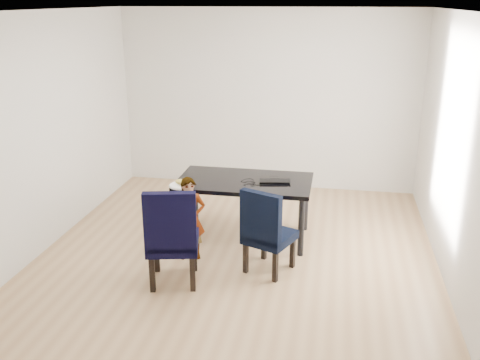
% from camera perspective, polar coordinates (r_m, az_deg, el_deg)
% --- Properties ---
extents(floor, '(4.50, 5.00, 0.01)m').
position_cam_1_polar(floor, '(6.24, -0.34, -8.04)').
color(floor, tan).
rests_on(floor, ground).
extents(ceiling, '(4.50, 5.00, 0.01)m').
position_cam_1_polar(ceiling, '(5.57, -0.39, 17.69)').
color(ceiling, white).
rests_on(ceiling, wall_back).
extents(wall_back, '(4.50, 0.01, 2.70)m').
position_cam_1_polar(wall_back, '(8.17, 2.97, 8.47)').
color(wall_back, silver).
rests_on(wall_back, ground).
extents(wall_front, '(4.50, 0.01, 2.70)m').
position_cam_1_polar(wall_front, '(3.47, -8.20, -6.37)').
color(wall_front, white).
rests_on(wall_front, ground).
extents(wall_left, '(0.01, 5.00, 2.70)m').
position_cam_1_polar(wall_left, '(6.55, -20.19, 4.74)').
color(wall_left, beige).
rests_on(wall_left, ground).
extents(wall_right, '(0.01, 5.00, 2.70)m').
position_cam_1_polar(wall_right, '(5.79, 22.16, 2.75)').
color(wall_right, white).
rests_on(wall_right, ground).
extents(dining_table, '(1.60, 0.90, 0.75)m').
position_cam_1_polar(dining_table, '(6.53, 0.48, -3.11)').
color(dining_table, black).
rests_on(dining_table, floor).
extents(chair_left, '(0.61, 0.63, 1.06)m').
position_cam_1_polar(chair_left, '(5.52, -7.19, -5.76)').
color(chair_left, black).
rests_on(chair_left, floor).
extents(chair_right, '(0.61, 0.62, 0.96)m').
position_cam_1_polar(chair_right, '(5.73, 3.20, -5.29)').
color(chair_right, black).
rests_on(chair_right, floor).
extents(child, '(0.40, 0.32, 0.96)m').
position_cam_1_polar(child, '(6.01, -5.37, -4.13)').
color(child, '#FF5A15').
rests_on(child, floor).
extents(plate, '(0.38, 0.38, 0.02)m').
position_cam_1_polar(plate, '(6.23, -6.25, -0.58)').
color(plate, white).
rests_on(plate, dining_table).
extents(sandwich, '(0.18, 0.12, 0.06)m').
position_cam_1_polar(sandwich, '(6.23, -6.21, -0.19)').
color(sandwich, gold).
rests_on(sandwich, plate).
extents(laptop, '(0.40, 0.29, 0.03)m').
position_cam_1_polar(laptop, '(6.37, 3.73, 0.01)').
color(laptop, black).
rests_on(laptop, dining_table).
extents(cable_tangle, '(0.16, 0.16, 0.01)m').
position_cam_1_polar(cable_tangle, '(6.24, 1.01, -0.47)').
color(cable_tangle, black).
rests_on(cable_tangle, dining_table).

